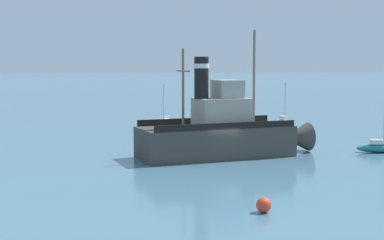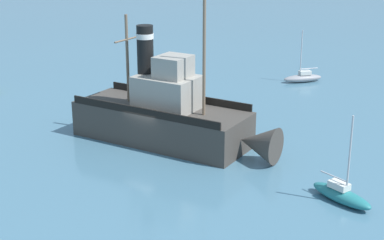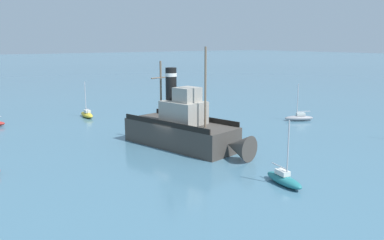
{
  "view_description": "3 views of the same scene",
  "coord_description": "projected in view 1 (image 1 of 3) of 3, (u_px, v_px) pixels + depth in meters",
  "views": [
    {
      "loc": [
        43.12,
        -9.15,
        7.55
      ],
      "look_at": [
        -4.36,
        -1.62,
        2.63
      ],
      "focal_mm": 55.0,
      "sensor_mm": 36.0,
      "label": 1
    },
    {
      "loc": [
        24.64,
        27.11,
        14.01
      ],
      "look_at": [
        -2.59,
        1.54,
        1.6
      ],
      "focal_mm": 55.0,
      "sensor_mm": 36.0,
      "label": 2
    },
    {
      "loc": [
        20.53,
        32.74,
        10.46
      ],
      "look_at": [
        -0.84,
        2.7,
        3.21
      ],
      "focal_mm": 38.0,
      "sensor_mm": 36.0,
      "label": 3
    }
  ],
  "objects": [
    {
      "name": "ground_plane",
      "position": [
        222.0,
        160.0,
        44.56
      ],
      "size": [
        600.0,
        600.0,
        0.0
      ],
      "primitive_type": "plane",
      "color": "#477289"
    },
    {
      "name": "old_tugboat",
      "position": [
        223.0,
        133.0,
        45.98
      ],
      "size": [
        6.84,
        14.79,
        9.9
      ],
      "color": "#423D38",
      "rests_on": "ground"
    },
    {
      "name": "sailboat_white",
      "position": [
        284.0,
        122.0,
        68.19
      ],
      "size": [
        3.88,
        1.42,
        4.9
      ],
      "color": "white",
      "rests_on": "ground"
    },
    {
      "name": "sailboat_teal",
      "position": [
        380.0,
        147.0,
        48.06
      ],
      "size": [
        1.75,
        3.93,
        4.9
      ],
      "color": "#23757A",
      "rests_on": "ground"
    },
    {
      "name": "sailboat_grey",
      "position": [
        165.0,
        124.0,
        65.37
      ],
      "size": [
        3.83,
        2.89,
        4.9
      ],
      "color": "gray",
      "rests_on": "ground"
    },
    {
      "name": "mooring_buoy",
      "position": [
        264.0,
        205.0,
        29.14
      ],
      "size": [
        0.77,
        0.77,
        0.77
      ],
      "primitive_type": "sphere",
      "color": "red",
      "rests_on": "ground"
    }
  ]
}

